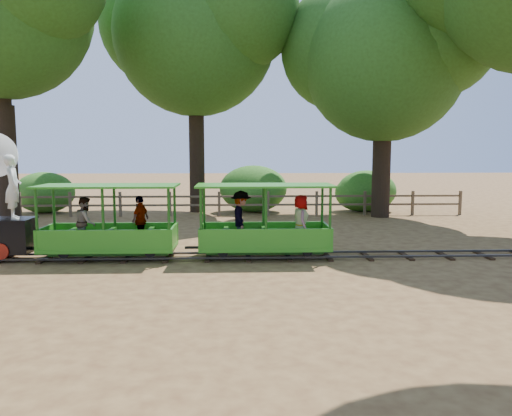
{
  "coord_description": "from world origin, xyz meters",
  "views": [
    {
      "loc": [
        -0.28,
        -12.25,
        2.71
      ],
      "look_at": [
        0.22,
        0.5,
        1.2
      ],
      "focal_mm": 35.0,
      "sensor_mm": 36.0,
      "label": 1
    }
  ],
  "objects": [
    {
      "name": "ground",
      "position": [
        0.0,
        0.0,
        0.0
      ],
      "size": [
        90.0,
        90.0,
        0.0
      ],
      "primitive_type": "plane",
      "color": "#9D7743",
      "rests_on": "ground"
    },
    {
      "name": "track",
      "position": [
        0.0,
        0.0,
        0.07
      ],
      "size": [
        22.0,
        1.0,
        0.1
      ],
      "color": "#3F3D3A",
      "rests_on": "ground"
    },
    {
      "name": "carriage_front",
      "position": [
        -3.4,
        -0.02,
        0.77
      ],
      "size": [
        3.36,
        1.37,
        1.75
      ],
      "color": "#2E8A1E",
      "rests_on": "track"
    },
    {
      "name": "carriage_rear",
      "position": [
        0.38,
        -0.02,
        0.82
      ],
      "size": [
        3.36,
        1.37,
        1.75
      ],
      "color": "#2E8A1E",
      "rests_on": "track"
    },
    {
      "name": "oak_nc",
      "position": [
        -2.03,
        9.59,
        7.86
      ],
      "size": [
        8.53,
        7.51,
        10.93
      ],
      "color": "#2D2116",
      "rests_on": "ground"
    },
    {
      "name": "oak_ne",
      "position": [
        5.47,
        7.59,
        6.48
      ],
      "size": [
        7.92,
        6.97,
        9.33
      ],
      "color": "#2D2116",
      "rests_on": "ground"
    },
    {
      "name": "fence",
      "position": [
        0.0,
        8.0,
        0.58
      ],
      "size": [
        18.1,
        0.1,
        1.0
      ],
      "color": "brown",
      "rests_on": "ground"
    },
    {
      "name": "shrub_west",
      "position": [
        -8.49,
        9.3,
        0.88
      ],
      "size": [
        2.53,
        1.95,
        1.75
      ],
      "primitive_type": "ellipsoid",
      "color": "#2D6B1E",
      "rests_on": "ground"
    },
    {
      "name": "shrub_mid_w",
      "position": [
        0.44,
        9.3,
        1.01
      ],
      "size": [
        2.92,
        2.25,
        2.02
      ],
      "primitive_type": "ellipsoid",
      "color": "#2D6B1E",
      "rests_on": "ground"
    },
    {
      "name": "shrub_mid_e",
      "position": [
        5.18,
        9.3,
        0.81
      ],
      "size": [
        2.33,
        1.8,
        1.62
      ],
      "primitive_type": "ellipsoid",
      "color": "#2D6B1E",
      "rests_on": "ground"
    },
    {
      "name": "shrub_east",
      "position": [
        5.4,
        9.3,
        0.9
      ],
      "size": [
        2.6,
        2.0,
        1.8
      ],
      "primitive_type": "ellipsoid",
      "color": "#2D6B1E",
      "rests_on": "ground"
    }
  ]
}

